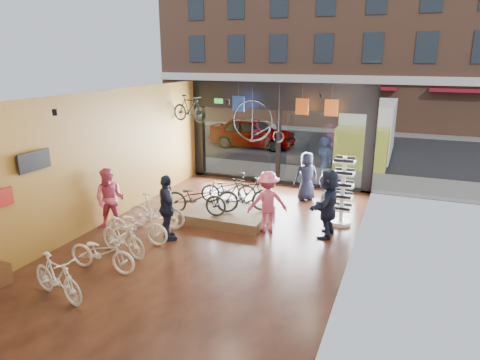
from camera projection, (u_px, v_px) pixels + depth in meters
The scene contains 33 objects.
ground_plane at pixel (211, 243), 11.23m from camera, with size 7.00×12.00×0.04m, color black.
ceiling at pixel (208, 95), 10.16m from camera, with size 7.00×12.00×0.04m, color black.
wall_left at pixel (96, 161), 11.94m from camera, with size 0.04×12.00×3.80m, color #AD752C.
wall_right at pixel (353, 188), 9.45m from camera, with size 0.04×12.00×3.80m, color beige.
wall_back at pixel (1, 291), 5.32m from camera, with size 7.00×0.04×3.80m, color beige.
storefront at pixel (279, 134), 16.05m from camera, with size 7.00×0.26×3.80m, color black, non-canonical shape.
exit_sign at pixel (219, 101), 16.47m from camera, with size 0.35×0.06×0.18m, color #198C26.
street_road at pixel (323, 141), 24.61m from camera, with size 30.00×18.00×0.02m, color black.
sidewalk_near at pixel (286, 173), 17.63m from camera, with size 30.00×2.40×0.12m, color slate.
sidewalk_far at pixel (335, 129), 28.16m from camera, with size 30.00×2.00×0.12m, color slate.
opposite_building at pixel (348, 20), 28.46m from camera, with size 26.00×5.00×14.00m, color brown.
street_car at pixel (252, 132), 22.86m from camera, with size 1.86×4.62×1.57m, color gray.
box_truck at pixel (367, 133), 19.70m from camera, with size 2.23×6.68×2.63m, color silver, non-canonical shape.
floor_bike_1 at pixel (57, 277), 8.52m from camera, with size 0.44×1.56×0.94m, color #EDE5C9.
floor_bike_2 at pixel (102, 252), 9.66m from camera, with size 0.59×1.69×0.89m, color #EDE5C9.
floor_bike_3 at pixel (123, 237), 10.42m from camera, with size 0.44×1.55×0.93m, color #EDE5C9.
floor_bike_4 at pixel (137, 225), 11.14m from camera, with size 0.63×1.81×0.95m, color #EDE5C9.
floor_bike_5 at pixel (156, 211), 12.04m from camera, with size 0.48×1.69×1.02m, color #EDE5C9.
display_platform at pixel (228, 215), 12.77m from camera, with size 2.40×1.80×0.30m, color #492D1D.
display_bike_left at pixel (196, 198), 12.30m from camera, with size 0.64×1.85×0.97m, color black.
display_bike_mid at pixel (245, 195), 12.46m from camera, with size 0.48×1.71×1.03m, color black.
display_bike_right at pixel (229, 189), 13.28m from camera, with size 0.60×1.72×0.90m, color black.
customer_1 at pixel (110, 199), 11.87m from camera, with size 0.86×0.67×1.76m, color #CC4C72.
customer_2 at pixel (167, 208), 11.18m from camera, with size 1.04×0.43×1.78m, color #161C33.
customer_3 at pixel (268, 202), 11.73m from camera, with size 1.11×0.64×1.72m, color #CC4C72.
customer_4 at pixel (306, 176), 14.36m from camera, with size 0.81×0.53×1.65m, color #161C33.
customer_5 at pixel (328, 203), 11.40m from camera, with size 1.74×0.55×1.88m, color #161C33.
sunglasses_rack at pixel (343, 191), 12.18m from camera, with size 0.59×0.49×2.01m, color white, non-canonical shape.
penny_farthing at pixel (260, 123), 14.80m from camera, with size 1.81×0.06×1.45m, color black, non-canonical shape.
hung_bike at pixel (190, 109), 15.14m from camera, with size 0.45×1.58×0.95m, color black.
jersey_left at pixel (238, 104), 15.48m from camera, with size 0.45×0.03×0.55m, color #1E3F99.
jersey_mid at pixel (302, 107), 14.64m from camera, with size 0.45×0.03×0.55m, color #CC5919.
jersey_right at pixel (331, 108), 14.29m from camera, with size 0.45×0.03×0.55m, color #CC5919.
Camera 1 is at (4.52, -9.31, 4.71)m, focal length 32.00 mm.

